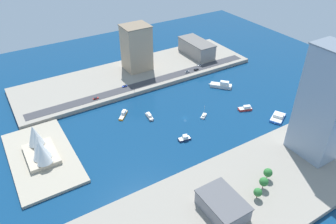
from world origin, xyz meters
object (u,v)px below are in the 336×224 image
at_px(tugboat_red, 245,108).
at_px(tower_tall_glass, 324,105).
at_px(catamaran_blue, 278,117).
at_px(traffic_light_waterfront, 134,86).
at_px(ferry_white_commuter, 221,85).
at_px(pickup_red, 96,98).
at_px(sailboat_small_white, 204,116).
at_px(opera_landmark, 39,147).
at_px(van_white, 200,65).
at_px(yacht_sleek_gray, 149,116).
at_px(suv_black, 196,69).
at_px(carpark_squat_concrete, 196,48).
at_px(sedan_silver, 187,72).
at_px(warehouse_low_gray, 223,205).
at_px(hatchback_blue, 125,86).
at_px(apartment_midrise_tan, 136,48).
at_px(water_taxi_orange, 123,114).
at_px(patrol_launch_navy, 185,138).

bearing_deg(tugboat_red, tower_tall_glass, 177.88).
bearing_deg(catamaran_blue, traffic_light_waterfront, 40.25).
height_order(ferry_white_commuter, pickup_red, ferry_white_commuter).
xyz_separation_m(sailboat_small_white, opera_landmark, (18.12, 127.17, 9.32)).
height_order(tugboat_red, van_white, van_white).
bearing_deg(opera_landmark, tugboat_red, -99.82).
bearing_deg(tower_tall_glass, yacht_sleek_gray, 36.44).
xyz_separation_m(tower_tall_glass, suv_black, (144.66, -6.30, -37.93)).
height_order(carpark_squat_concrete, pickup_red, carpark_squat_concrete).
bearing_deg(van_white, sedan_silver, 105.75).
bearing_deg(sedan_silver, warehouse_low_gray, 152.18).
bearing_deg(yacht_sleek_gray, ferry_white_commuter, -83.73).
bearing_deg(hatchback_blue, sedan_silver, -95.39).
xyz_separation_m(tugboat_red, warehouse_low_gray, (-75.05, 87.88, 7.11)).
distance_m(apartment_midrise_tan, suv_black, 64.59).
xyz_separation_m(hatchback_blue, traffic_light_waterfront, (-10.79, -4.61, 3.40)).
relative_size(pickup_red, suv_black, 1.00).
xyz_separation_m(yacht_sleek_gray, van_white, (51.47, -89.07, 3.11)).
xyz_separation_m(tugboat_red, traffic_light_waterfront, (73.81, 69.06, 6.47)).
bearing_deg(warehouse_low_gray, traffic_light_waterfront, -7.20).
distance_m(water_taxi_orange, suv_black, 101.75).
bearing_deg(ferry_white_commuter, carpark_squat_concrete, -15.99).
distance_m(tower_tall_glass, warehouse_low_gray, 92.25).
relative_size(patrol_launch_navy, apartment_midrise_tan, 0.23).
bearing_deg(apartment_midrise_tan, tugboat_red, -158.21).
height_order(sedan_silver, opera_landmark, opera_landmark).
height_order(tugboat_red, suv_black, suv_black).
xyz_separation_m(patrol_launch_navy, carpark_squat_concrete, (117.25, -94.68, 10.13)).
distance_m(yacht_sleek_gray, sedan_silver, 82.82).
height_order(water_taxi_orange, yacht_sleek_gray, water_taxi_orange).
xyz_separation_m(tower_tall_glass, hatchback_blue, (151.52, 71.19, -37.96)).
relative_size(patrol_launch_navy, van_white, 2.21).
relative_size(yacht_sleek_gray, patrol_launch_navy, 1.16).
height_order(sailboat_small_white, tower_tall_glass, tower_tall_glass).
relative_size(tugboat_red, pickup_red, 2.61).
xyz_separation_m(tower_tall_glass, traffic_light_waterfront, (140.73, 66.58, -34.56)).
relative_size(traffic_light_waterfront, opera_landmark, 0.18).
relative_size(sailboat_small_white, opera_landmark, 0.29).
relative_size(tower_tall_glass, van_white, 16.01).
bearing_deg(apartment_midrise_tan, yacht_sleek_gray, 159.33).
bearing_deg(pickup_red, patrol_launch_navy, -156.03).
bearing_deg(patrol_launch_navy, tower_tall_glass, -132.90).
xyz_separation_m(yacht_sleek_gray, carpark_squat_concrete, (78.03, -103.31, 10.12)).
xyz_separation_m(sailboat_small_white, van_white, (73.77, -49.82, 3.49)).
height_order(tower_tall_glass, carpark_squat_concrete, tower_tall_glass).
bearing_deg(suv_black, van_white, -56.25).
xyz_separation_m(catamaran_blue, tugboat_red, (23.98, 13.71, -0.11)).
xyz_separation_m(tugboat_red, tower_tall_glass, (-66.91, 2.48, 41.03)).
relative_size(water_taxi_orange, carpark_squat_concrete, 0.28).
distance_m(yacht_sleek_gray, tower_tall_glass, 130.26).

